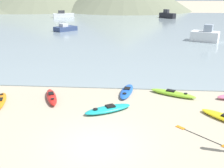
{
  "coord_description": "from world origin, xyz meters",
  "views": [
    {
      "loc": [
        1.43,
        -9.7,
        6.26
      ],
      "look_at": [
        0.14,
        6.6,
        0.5
      ],
      "focal_mm": 42.0,
      "sensor_mm": 36.0,
      "label": 1
    }
  ],
  "objects_px": {
    "kayak_on_sand_0": "(108,109)",
    "kayak_on_sand_5": "(173,93)",
    "kayak_on_sand_1": "(0,101)",
    "moored_boat_2": "(205,35)",
    "moored_boat_4": "(63,15)",
    "kayak_on_sand_7": "(127,91)",
    "moored_boat_1": "(167,15)",
    "kayak_on_sand_2": "(52,97)",
    "moored_boat_0": "(65,28)",
    "loose_paddle": "(202,137)"
  },
  "relations": [
    {
      "from": "moored_boat_1",
      "to": "moored_boat_0",
      "type": "bearing_deg",
      "value": -129.05
    },
    {
      "from": "kayak_on_sand_0",
      "to": "moored_boat_4",
      "type": "height_order",
      "value": "moored_boat_4"
    },
    {
      "from": "kayak_on_sand_5",
      "to": "moored_boat_2",
      "type": "relative_size",
      "value": 0.73
    },
    {
      "from": "kayak_on_sand_7",
      "to": "moored_boat_4",
      "type": "height_order",
      "value": "moored_boat_4"
    },
    {
      "from": "kayak_on_sand_7",
      "to": "moored_boat_4",
      "type": "bearing_deg",
      "value": 108.72
    },
    {
      "from": "kayak_on_sand_2",
      "to": "loose_paddle",
      "type": "bearing_deg",
      "value": -25.01
    },
    {
      "from": "kayak_on_sand_0",
      "to": "moored_boat_0",
      "type": "height_order",
      "value": "moored_boat_0"
    },
    {
      "from": "moored_boat_1",
      "to": "kayak_on_sand_2",
      "type": "bearing_deg",
      "value": -103.96
    },
    {
      "from": "kayak_on_sand_5",
      "to": "kayak_on_sand_7",
      "type": "bearing_deg",
      "value": 176.67
    },
    {
      "from": "kayak_on_sand_0",
      "to": "moored_boat_4",
      "type": "xyz_separation_m",
      "value": [
        -16.52,
        54.43,
        0.53
      ]
    },
    {
      "from": "kayak_on_sand_7",
      "to": "moored_boat_0",
      "type": "xyz_separation_m",
      "value": [
        -11.06,
        27.87,
        0.35
      ]
    },
    {
      "from": "kayak_on_sand_2",
      "to": "kayak_on_sand_1",
      "type": "bearing_deg",
      "value": -164.47
    },
    {
      "from": "moored_boat_4",
      "to": "kayak_on_sand_1",
      "type": "bearing_deg",
      "value": -79.46
    },
    {
      "from": "moored_boat_0",
      "to": "moored_boat_2",
      "type": "bearing_deg",
      "value": -21.36
    },
    {
      "from": "kayak_on_sand_2",
      "to": "moored_boat_2",
      "type": "height_order",
      "value": "moored_boat_2"
    },
    {
      "from": "kayak_on_sand_5",
      "to": "moored_boat_0",
      "type": "bearing_deg",
      "value": 116.55
    },
    {
      "from": "kayak_on_sand_0",
      "to": "moored_boat_2",
      "type": "bearing_deg",
      "value": 64.36
    },
    {
      "from": "kayak_on_sand_0",
      "to": "moored_boat_0",
      "type": "xyz_separation_m",
      "value": [
        -10.11,
        30.72,
        0.34
      ]
    },
    {
      "from": "kayak_on_sand_0",
      "to": "kayak_on_sand_2",
      "type": "relative_size",
      "value": 1.01
    },
    {
      "from": "moored_boat_2",
      "to": "kayak_on_sand_7",
      "type": "bearing_deg",
      "value": -116.62
    },
    {
      "from": "moored_boat_0",
      "to": "loose_paddle",
      "type": "xyz_separation_m",
      "value": [
        14.64,
        -33.08,
        -0.48
      ]
    },
    {
      "from": "kayak_on_sand_2",
      "to": "kayak_on_sand_7",
      "type": "bearing_deg",
      "value": 17.05
    },
    {
      "from": "kayak_on_sand_2",
      "to": "loose_paddle",
      "type": "distance_m",
      "value": 9.01
    },
    {
      "from": "kayak_on_sand_2",
      "to": "moored_boat_1",
      "type": "distance_m",
      "value": 55.36
    },
    {
      "from": "moored_boat_0",
      "to": "kayak_on_sand_1",
      "type": "bearing_deg",
      "value": -83.18
    },
    {
      "from": "moored_boat_4",
      "to": "loose_paddle",
      "type": "xyz_separation_m",
      "value": [
        21.06,
        -56.78,
        -0.67
      ]
    },
    {
      "from": "kayak_on_sand_1",
      "to": "loose_paddle",
      "type": "bearing_deg",
      "value": -15.23
    },
    {
      "from": "kayak_on_sand_5",
      "to": "kayak_on_sand_7",
      "type": "relative_size",
      "value": 1.04
    },
    {
      "from": "kayak_on_sand_2",
      "to": "kayak_on_sand_7",
      "type": "height_order",
      "value": "kayak_on_sand_2"
    },
    {
      "from": "kayak_on_sand_0",
      "to": "moored_boat_2",
      "type": "relative_size",
      "value": 0.68
    },
    {
      "from": "kayak_on_sand_1",
      "to": "kayak_on_sand_0",
      "type": "bearing_deg",
      "value": -5.7
    },
    {
      "from": "kayak_on_sand_2",
      "to": "kayak_on_sand_5",
      "type": "xyz_separation_m",
      "value": [
        7.53,
        1.23,
        -0.02
      ]
    },
    {
      "from": "kayak_on_sand_1",
      "to": "moored_boat_2",
      "type": "relative_size",
      "value": 0.69
    },
    {
      "from": "kayak_on_sand_7",
      "to": "moored_boat_1",
      "type": "bearing_deg",
      "value": 80.48
    },
    {
      "from": "kayak_on_sand_7",
      "to": "moored_boat_4",
      "type": "distance_m",
      "value": 54.45
    },
    {
      "from": "kayak_on_sand_7",
      "to": "moored_boat_1",
      "type": "distance_m",
      "value": 53.05
    },
    {
      "from": "moored_boat_0",
      "to": "loose_paddle",
      "type": "relative_size",
      "value": 1.89
    },
    {
      "from": "kayak_on_sand_5",
      "to": "moored_boat_4",
      "type": "relative_size",
      "value": 0.54
    },
    {
      "from": "moored_boat_4",
      "to": "kayak_on_sand_5",
      "type": "bearing_deg",
      "value": -68.46
    },
    {
      "from": "moored_boat_0",
      "to": "loose_paddle",
      "type": "bearing_deg",
      "value": -66.12
    },
    {
      "from": "kayak_on_sand_1",
      "to": "kayak_on_sand_2",
      "type": "relative_size",
      "value": 1.01
    },
    {
      "from": "moored_boat_0",
      "to": "moored_boat_1",
      "type": "height_order",
      "value": "moored_boat_1"
    },
    {
      "from": "kayak_on_sand_7",
      "to": "kayak_on_sand_1",
      "type": "bearing_deg",
      "value": -163.53
    },
    {
      "from": "kayak_on_sand_1",
      "to": "kayak_on_sand_7",
      "type": "xyz_separation_m",
      "value": [
        7.47,
        2.21,
        0.0
      ]
    },
    {
      "from": "kayak_on_sand_7",
      "to": "loose_paddle",
      "type": "xyz_separation_m",
      "value": [
        3.58,
        -5.22,
        -0.13
      ]
    },
    {
      "from": "kayak_on_sand_0",
      "to": "moored_boat_1",
      "type": "relative_size",
      "value": 0.67
    },
    {
      "from": "kayak_on_sand_2",
      "to": "moored_boat_0",
      "type": "xyz_separation_m",
      "value": [
        -6.48,
        29.27,
        0.32
      ]
    },
    {
      "from": "moored_boat_2",
      "to": "moored_boat_4",
      "type": "bearing_deg",
      "value": 130.61
    },
    {
      "from": "kayak_on_sand_0",
      "to": "kayak_on_sand_5",
      "type": "bearing_deg",
      "value": 34.55
    },
    {
      "from": "kayak_on_sand_1",
      "to": "kayak_on_sand_5",
      "type": "relative_size",
      "value": 0.94
    }
  ]
}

